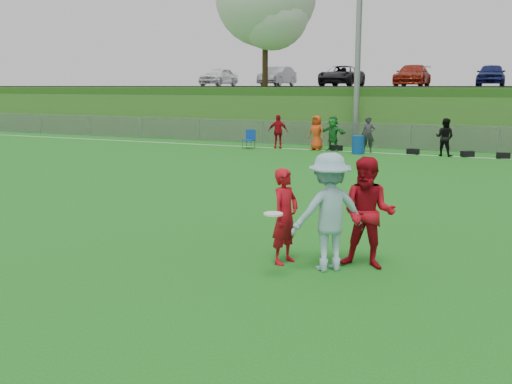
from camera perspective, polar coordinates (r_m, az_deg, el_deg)
The scene contains 16 objects.
ground at distance 10.33m, azimuth -3.08°, elevation -7.02°, with size 120.00×120.00×0.00m, color #176415.
sideline_far at distance 27.30m, azimuth 14.51°, elevation 3.70°, with size 60.00×0.10×0.01m, color white.
fence at distance 29.20m, azimuth 15.25°, elevation 5.36°, with size 58.00×0.06×1.30m.
light_pole at distance 30.70m, azimuth 10.28°, elevation 17.13°, with size 1.20×0.40×12.15m.
berm at distance 40.03m, azimuth 17.84°, elevation 7.76°, with size 120.00×18.00×3.00m, color #315919.
parking_lot at distance 41.99m, azimuth 18.28°, elevation 9.97°, with size 120.00×12.00×0.10m, color black.
tree_white_flowering at distance 36.97m, azimuth 1.12°, elevation 18.67°, with size 6.30×6.30×8.78m.
car_row at distance 41.14m, azimuth 16.55°, elevation 11.13°, with size 32.04×5.18×1.44m.
spectator_row at distance 27.80m, azimuth 9.02°, elevation 5.77°, with size 9.07×0.87×1.69m.
gear_bags at distance 27.23m, azimuth 16.76°, elevation 3.83°, with size 8.04×0.51×0.26m.
player_red_left at distance 10.07m, azimuth 2.93°, elevation -2.44°, with size 0.62×0.41×1.71m, color #B50C19.
player_red_center at distance 9.96m, azimuth 11.16°, elevation -2.10°, with size 0.94×0.73×1.94m, color #B00C1A.
player_blue at distance 9.74m, azimuth 7.30°, elevation -2.01°, with size 1.31×0.75×2.02m, color #90B6C8.
frisbee at distance 9.06m, azimuth 1.74°, elevation -2.21°, with size 0.31×0.31×0.03m.
recycling_bin at distance 26.90m, azimuth 10.17°, elevation 4.67°, with size 0.57×0.57×0.85m, color #0D3E95.
camp_chair at distance 28.77m, azimuth -0.72°, elevation 4.91°, with size 0.52×0.53×0.94m.
Camera 1 is at (4.53, -8.74, 3.12)m, focal length 40.00 mm.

